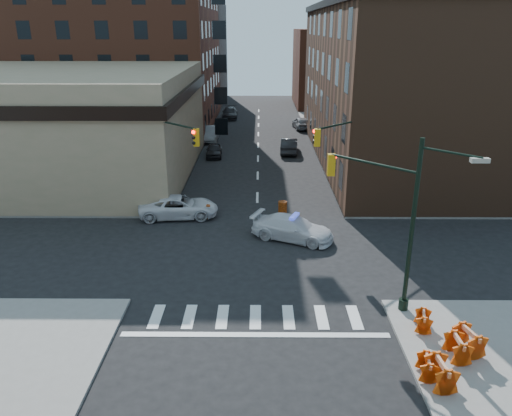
{
  "coord_description": "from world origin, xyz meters",
  "views": [
    {
      "loc": [
        0.18,
        -26.34,
        12.41
      ],
      "look_at": [
        -0.04,
        1.61,
        2.2
      ],
      "focal_mm": 35.0,
      "sensor_mm": 36.0,
      "label": 1
    }
  ],
  "objects_px": {
    "pedestrian_b": "(87,197)",
    "barricade_se_a": "(423,321)",
    "barrel_road": "(283,209)",
    "pickup": "(179,207)",
    "pedestrian_a": "(148,192)",
    "parked_car_wfar": "(210,134)",
    "parked_car_enear": "(289,145)",
    "police_car": "(293,228)",
    "barricade_nw_a": "(150,202)",
    "barrel_bank": "(207,212)",
    "parked_car_wnear": "(214,150)"
  },
  "relations": [
    {
      "from": "pickup",
      "to": "barricade_se_a",
      "type": "bearing_deg",
      "value": -143.37
    },
    {
      "from": "parked_car_wnear",
      "to": "barricade_nw_a",
      "type": "xyz_separation_m",
      "value": [
        -3.21,
        -15.73,
        -0.05
      ]
    },
    {
      "from": "parked_car_enear",
      "to": "barrel_bank",
      "type": "relative_size",
      "value": 5.08
    },
    {
      "from": "parked_car_enear",
      "to": "barrel_road",
      "type": "height_order",
      "value": "parked_car_enear"
    },
    {
      "from": "pickup",
      "to": "parked_car_enear",
      "type": "xyz_separation_m",
      "value": [
        8.62,
        18.68,
        0.03
      ]
    },
    {
      "from": "barrel_road",
      "to": "barricade_nw_a",
      "type": "relative_size",
      "value": 0.9
    },
    {
      "from": "parked_car_wfar",
      "to": "parked_car_enear",
      "type": "relative_size",
      "value": 1.04
    },
    {
      "from": "parked_car_wfar",
      "to": "pedestrian_a",
      "type": "height_order",
      "value": "pedestrian_a"
    },
    {
      "from": "police_car",
      "to": "barrel_bank",
      "type": "relative_size",
      "value": 5.47
    },
    {
      "from": "police_car",
      "to": "barricade_se_a",
      "type": "bearing_deg",
      "value": -129.94
    },
    {
      "from": "barrel_bank",
      "to": "parked_car_wfar",
      "type": "bearing_deg",
      "value": 94.73
    },
    {
      "from": "pedestrian_a",
      "to": "pedestrian_b",
      "type": "bearing_deg",
      "value": -143.93
    },
    {
      "from": "barrel_road",
      "to": "barrel_bank",
      "type": "height_order",
      "value": "barrel_road"
    },
    {
      "from": "police_car",
      "to": "parked_car_wfar",
      "type": "height_order",
      "value": "parked_car_wfar"
    },
    {
      "from": "pickup",
      "to": "barricade_se_a",
      "type": "distance_m",
      "value": 18.63
    },
    {
      "from": "barrel_road",
      "to": "pickup",
      "type": "bearing_deg",
      "value": -178.4
    },
    {
      "from": "barrel_bank",
      "to": "barricade_se_a",
      "type": "bearing_deg",
      "value": -51.83
    },
    {
      "from": "barrel_bank",
      "to": "parked_car_enear",
      "type": "bearing_deg",
      "value": 70.51
    },
    {
      "from": "pickup",
      "to": "barrel_bank",
      "type": "bearing_deg",
      "value": -101.75
    },
    {
      "from": "pickup",
      "to": "pedestrian_b",
      "type": "xyz_separation_m",
      "value": [
        -6.62,
        1.11,
        0.33
      ]
    },
    {
      "from": "pedestrian_b",
      "to": "barrel_bank",
      "type": "bearing_deg",
      "value": -2.24
    },
    {
      "from": "police_car",
      "to": "barricade_nw_a",
      "type": "xyz_separation_m",
      "value": [
        -9.85,
        5.07,
        -0.14
      ]
    },
    {
      "from": "barrel_road",
      "to": "barricade_nw_a",
      "type": "bearing_deg",
      "value": 173.4
    },
    {
      "from": "pedestrian_b",
      "to": "barricade_nw_a",
      "type": "distance_m",
      "value": 4.4
    },
    {
      "from": "parked_car_enear",
      "to": "pickup",
      "type": "bearing_deg",
      "value": 70.04
    },
    {
      "from": "pedestrian_a",
      "to": "police_car",
      "type": "bearing_deg",
      "value": -11.04
    },
    {
      "from": "pedestrian_a",
      "to": "pedestrian_b",
      "type": "relative_size",
      "value": 0.96
    },
    {
      "from": "pedestrian_b",
      "to": "barricade_se_a",
      "type": "height_order",
      "value": "pedestrian_b"
    },
    {
      "from": "barrel_bank",
      "to": "pedestrian_b",
      "type": "bearing_deg",
      "value": 171.33
    },
    {
      "from": "police_car",
      "to": "pedestrian_b",
      "type": "bearing_deg",
      "value": 94.52
    },
    {
      "from": "barrel_road",
      "to": "police_car",
      "type": "bearing_deg",
      "value": -83.6
    },
    {
      "from": "barrel_road",
      "to": "barrel_bank",
      "type": "distance_m",
      "value": 5.23
    },
    {
      "from": "police_car",
      "to": "barrel_road",
      "type": "distance_m",
      "value": 4.01
    },
    {
      "from": "parked_car_wfar",
      "to": "pedestrian_b",
      "type": "xyz_separation_m",
      "value": [
        -6.51,
        -23.5,
        0.27
      ]
    },
    {
      "from": "pedestrian_b",
      "to": "barrel_road",
      "type": "distance_m",
      "value": 13.82
    },
    {
      "from": "police_car",
      "to": "barricade_nw_a",
      "type": "distance_m",
      "value": 11.08
    },
    {
      "from": "parked_car_enear",
      "to": "pedestrian_a",
      "type": "relative_size",
      "value": 2.66
    },
    {
      "from": "pickup",
      "to": "parked_car_enear",
      "type": "bearing_deg",
      "value": -30.64
    },
    {
      "from": "barricade_se_a",
      "to": "parked_car_enear",
      "type": "bearing_deg",
      "value": 20.9
    },
    {
      "from": "pedestrian_a",
      "to": "pedestrian_b",
      "type": "height_order",
      "value": "pedestrian_b"
    },
    {
      "from": "parked_car_enear",
      "to": "barricade_nw_a",
      "type": "height_order",
      "value": "parked_car_enear"
    },
    {
      "from": "police_car",
      "to": "pickup",
      "type": "height_order",
      "value": "pickup"
    },
    {
      "from": "parked_car_wfar",
      "to": "barricade_nw_a",
      "type": "height_order",
      "value": "parked_car_wfar"
    },
    {
      "from": "barrel_road",
      "to": "barricade_se_a",
      "type": "distance_m",
      "value": 14.95
    },
    {
      "from": "parked_car_wfar",
      "to": "barricade_se_a",
      "type": "xyz_separation_m",
      "value": [
        12.69,
        -38.34,
        -0.26
      ]
    },
    {
      "from": "barrel_road",
      "to": "pedestrian_b",
      "type": "bearing_deg",
      "value": 176.24
    },
    {
      "from": "parked_car_wfar",
      "to": "police_car",
      "type": "bearing_deg",
      "value": -74.87
    },
    {
      "from": "pickup",
      "to": "barricade_se_a",
      "type": "relative_size",
      "value": 5.07
    },
    {
      "from": "parked_car_enear",
      "to": "barrel_bank",
      "type": "height_order",
      "value": "parked_car_enear"
    },
    {
      "from": "police_car",
      "to": "barrel_road",
      "type": "bearing_deg",
      "value": 29.88
    }
  ]
}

